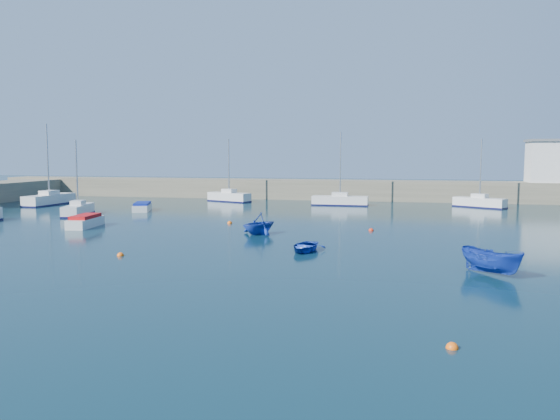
% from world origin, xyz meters
% --- Properties ---
extents(ground, '(220.00, 220.00, 0.00)m').
position_xyz_m(ground, '(0.00, 0.00, 0.00)').
color(ground, '#0C2834').
rests_on(ground, ground).
extents(back_wall, '(96.00, 4.50, 2.60)m').
position_xyz_m(back_wall, '(0.00, 46.00, 1.30)').
color(back_wall, '#706A55').
rests_on(back_wall, ground).
extents(sailboat_3, '(2.92, 5.82, 7.49)m').
position_xyz_m(sailboat_3, '(-21.71, 21.27, 0.59)').
color(sailboat_3, silver).
rests_on(sailboat_3, ground).
extents(sailboat_4, '(2.40, 7.45, 9.69)m').
position_xyz_m(sailboat_4, '(-31.66, 30.68, 0.68)').
color(sailboat_4, silver).
rests_on(sailboat_4, ground).
extents(sailboat_5, '(6.16, 3.81, 8.02)m').
position_xyz_m(sailboat_5, '(-11.90, 39.68, 0.65)').
color(sailboat_5, silver).
rests_on(sailboat_5, ground).
extents(sailboat_6, '(6.58, 1.85, 8.68)m').
position_xyz_m(sailboat_6, '(2.61, 37.60, 0.62)').
color(sailboat_6, silver).
rests_on(sailboat_6, ground).
extents(sailboat_7, '(5.80, 4.44, 7.80)m').
position_xyz_m(sailboat_7, '(18.48, 38.47, 0.62)').
color(sailboat_7, silver).
rests_on(sailboat_7, ground).
extents(motorboat_1, '(2.00, 4.42, 1.05)m').
position_xyz_m(motorboat_1, '(-15.96, 13.44, 0.49)').
color(motorboat_1, silver).
rests_on(motorboat_1, ground).
extents(motorboat_2, '(2.92, 4.70, 0.91)m').
position_xyz_m(motorboat_2, '(-17.50, 26.70, 0.43)').
color(motorboat_2, silver).
rests_on(motorboat_2, ground).
extents(dinghy_center, '(2.57, 3.31, 0.63)m').
position_xyz_m(dinghy_center, '(3.93, 6.20, 0.31)').
color(dinghy_center, '#17349F').
rests_on(dinghy_center, ground).
extents(dinghy_left, '(3.97, 4.10, 1.65)m').
position_xyz_m(dinghy_left, '(-0.75, 12.60, 0.83)').
color(dinghy_left, '#17349F').
rests_on(dinghy_left, ground).
extents(dinghy_right, '(3.47, 3.48, 1.38)m').
position_xyz_m(dinghy_right, '(14.31, 1.72, 0.69)').
color(dinghy_right, '#17349F').
rests_on(dinghy_right, ground).
extents(buoy_0, '(0.42, 0.42, 0.42)m').
position_xyz_m(buoy_0, '(-6.60, 2.28, 0.00)').
color(buoy_0, '#FF5E0D').
rests_on(buoy_0, ground).
extents(buoy_1, '(0.42, 0.42, 0.42)m').
position_xyz_m(buoy_1, '(7.47, 16.49, 0.00)').
color(buoy_1, red).
rests_on(buoy_1, ground).
extents(buoy_3, '(0.43, 0.43, 0.43)m').
position_xyz_m(buoy_3, '(-4.94, 18.39, 0.00)').
color(buoy_3, '#FF5E0D').
rests_on(buoy_3, ground).
extents(buoy_5, '(0.40, 0.40, 0.40)m').
position_xyz_m(buoy_5, '(11.46, -9.70, 0.00)').
color(buoy_5, '#FF5E0D').
rests_on(buoy_5, ground).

